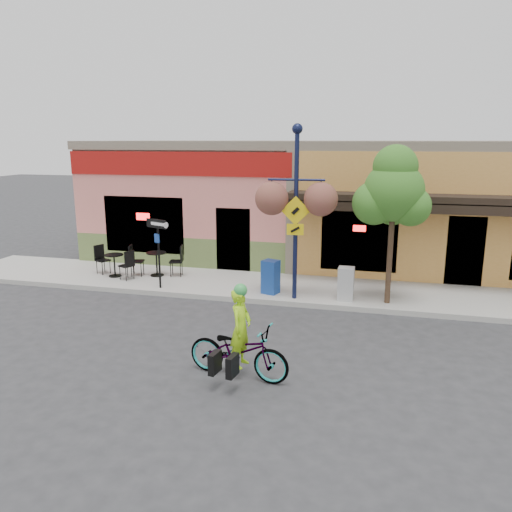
{
  "coord_description": "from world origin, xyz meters",
  "views": [
    {
      "loc": [
        1.79,
        -12.57,
        4.56
      ],
      "look_at": [
        -1.47,
        0.5,
        1.4
      ],
      "focal_mm": 35.0,
      "sensor_mm": 36.0,
      "label": 1
    }
  ],
  "objects_px": {
    "newspaper_box_grey": "(346,284)",
    "newspaper_box_blue": "(271,277)",
    "one_way_sign": "(159,254)",
    "street_tree": "(392,225)",
    "cyclist_rider": "(241,340)",
    "building": "(334,199)",
    "lamp_post": "(296,214)",
    "bicycle": "(238,351)"
  },
  "relations": [
    {
      "from": "bicycle",
      "to": "lamp_post",
      "type": "relative_size",
      "value": 0.43
    },
    {
      "from": "building",
      "to": "one_way_sign",
      "type": "xyz_separation_m",
      "value": [
        -4.57,
        -6.64,
        -1.04
      ]
    },
    {
      "from": "one_way_sign",
      "to": "newspaper_box_grey",
      "type": "distance_m",
      "value": 5.59
    },
    {
      "from": "cyclist_rider",
      "to": "street_tree",
      "type": "xyz_separation_m",
      "value": [
        2.8,
        4.97,
        1.54
      ]
    },
    {
      "from": "bicycle",
      "to": "street_tree",
      "type": "bearing_deg",
      "value": -21.09
    },
    {
      "from": "lamp_post",
      "to": "newspaper_box_blue",
      "type": "xyz_separation_m",
      "value": [
        -0.76,
        0.3,
        -1.92
      ]
    },
    {
      "from": "building",
      "to": "cyclist_rider",
      "type": "distance_m",
      "value": 11.51
    },
    {
      "from": "building",
      "to": "newspaper_box_grey",
      "type": "distance_m",
      "value": 6.73
    },
    {
      "from": "lamp_post",
      "to": "street_tree",
      "type": "distance_m",
      "value": 2.58
    },
    {
      "from": "lamp_post",
      "to": "newspaper_box_grey",
      "type": "xyz_separation_m",
      "value": [
        1.42,
        0.2,
        -1.95
      ]
    },
    {
      "from": "cyclist_rider",
      "to": "newspaper_box_grey",
      "type": "relative_size",
      "value": 1.66
    },
    {
      "from": "lamp_post",
      "to": "one_way_sign",
      "type": "height_order",
      "value": "lamp_post"
    },
    {
      "from": "one_way_sign",
      "to": "building",
      "type": "bearing_deg",
      "value": 77.61
    },
    {
      "from": "cyclist_rider",
      "to": "lamp_post",
      "type": "relative_size",
      "value": 0.32
    },
    {
      "from": "street_tree",
      "to": "newspaper_box_blue",
      "type": "bearing_deg",
      "value": 178.67
    },
    {
      "from": "building",
      "to": "newspaper_box_grey",
      "type": "height_order",
      "value": "building"
    },
    {
      "from": "newspaper_box_blue",
      "to": "newspaper_box_grey",
      "type": "relative_size",
      "value": 1.05
    },
    {
      "from": "street_tree",
      "to": "cyclist_rider",
      "type": "bearing_deg",
      "value": -119.44
    },
    {
      "from": "newspaper_box_blue",
      "to": "newspaper_box_grey",
      "type": "bearing_deg",
      "value": 15.2
    },
    {
      "from": "cyclist_rider",
      "to": "street_tree",
      "type": "relative_size",
      "value": 0.36
    },
    {
      "from": "bicycle",
      "to": "cyclist_rider",
      "type": "distance_m",
      "value": 0.23
    },
    {
      "from": "newspaper_box_grey",
      "to": "one_way_sign",
      "type": "bearing_deg",
      "value": -176.98
    },
    {
      "from": "building",
      "to": "one_way_sign",
      "type": "height_order",
      "value": "building"
    },
    {
      "from": "cyclist_rider",
      "to": "one_way_sign",
      "type": "bearing_deg",
      "value": 48.04
    },
    {
      "from": "newspaper_box_blue",
      "to": "one_way_sign",
      "type": "bearing_deg",
      "value": -157.46
    },
    {
      "from": "newspaper_box_blue",
      "to": "building",
      "type": "bearing_deg",
      "value": 97.14
    },
    {
      "from": "newspaper_box_grey",
      "to": "bicycle",
      "type": "bearing_deg",
      "value": -107.96
    },
    {
      "from": "building",
      "to": "street_tree",
      "type": "xyz_separation_m",
      "value": [
        2.13,
        -6.43,
        0.07
      ]
    },
    {
      "from": "lamp_post",
      "to": "bicycle",
      "type": "bearing_deg",
      "value": -98.87
    },
    {
      "from": "bicycle",
      "to": "newspaper_box_blue",
      "type": "height_order",
      "value": "newspaper_box_blue"
    },
    {
      "from": "bicycle",
      "to": "building",
      "type": "bearing_deg",
      "value": 5.14
    },
    {
      "from": "cyclist_rider",
      "to": "newspaper_box_blue",
      "type": "distance_m",
      "value": 5.07
    },
    {
      "from": "one_way_sign",
      "to": "street_tree",
      "type": "distance_m",
      "value": 6.79
    },
    {
      "from": "building",
      "to": "one_way_sign",
      "type": "distance_m",
      "value": 8.12
    },
    {
      "from": "building",
      "to": "cyclist_rider",
      "type": "bearing_deg",
      "value": -93.4
    },
    {
      "from": "newspaper_box_blue",
      "to": "street_tree",
      "type": "xyz_separation_m",
      "value": [
        3.32,
        -0.08,
        1.68
      ]
    },
    {
      "from": "newspaper_box_blue",
      "to": "newspaper_box_grey",
      "type": "height_order",
      "value": "newspaper_box_blue"
    },
    {
      "from": "newspaper_box_grey",
      "to": "street_tree",
      "type": "xyz_separation_m",
      "value": [
        1.14,
        0.02,
        1.7
      ]
    },
    {
      "from": "one_way_sign",
      "to": "newspaper_box_grey",
      "type": "relative_size",
      "value": 2.25
    },
    {
      "from": "bicycle",
      "to": "cyclist_rider",
      "type": "relative_size",
      "value": 1.35
    },
    {
      "from": "newspaper_box_grey",
      "to": "newspaper_box_blue",
      "type": "bearing_deg",
      "value": 178.56
    },
    {
      "from": "building",
      "to": "lamp_post",
      "type": "distance_m",
      "value": 6.67
    }
  ]
}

